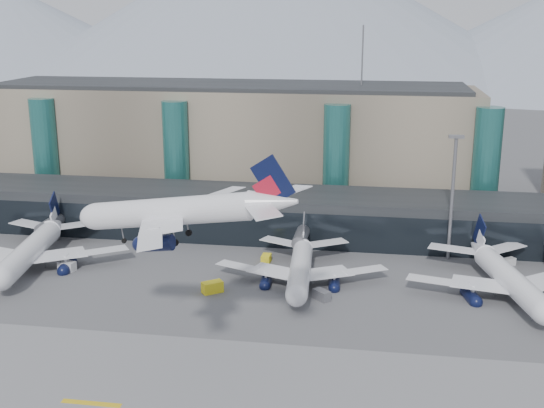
{
  "coord_description": "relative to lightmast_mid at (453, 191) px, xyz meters",
  "views": [
    {
      "loc": [
        15.06,
        -87.79,
        47.84
      ],
      "look_at": [
        -4.0,
        32.0,
        14.51
      ],
      "focal_mm": 45.0,
      "sensor_mm": 36.0,
      "label": 1
    }
  ],
  "objects": [
    {
      "name": "jet_parked_mid",
      "position": [
        -28.49,
        -15.89,
        -10.28
      ],
      "size": [
        33.91,
        33.28,
        10.94
      ],
      "rotation": [
        0.0,
        0.0,
        1.64
      ],
      "color": "white",
      "rests_on": "ground"
    },
    {
      "name": "ground",
      "position": [
        -30.0,
        -48.0,
        -14.42
      ],
      "size": [
        900.0,
        900.0,
        0.0
      ],
      "primitive_type": "plane",
      "color": "#515154",
      "rests_on": "ground"
    },
    {
      "name": "veh_d",
      "position": [
        11.65,
        -2.0,
        -13.68
      ],
      "size": [
        2.93,
        2.57,
        1.48
      ],
      "primitive_type": "cube",
      "rotation": [
        0.0,
        0.0,
        0.58
      ],
      "color": "silver",
      "rests_on": "ground"
    },
    {
      "name": "veh_h",
      "position": [
        -43.45,
        -24.89,
        -13.4
      ],
      "size": [
        4.1,
        3.76,
        2.03
      ],
      "primitive_type": "cube",
      "rotation": [
        0.0,
        0.0,
        0.64
      ],
      "color": "yellow",
      "rests_on": "ground"
    },
    {
      "name": "jet_parked_right",
      "position": [
        8.14,
        -15.98,
        -9.89
      ],
      "size": [
        36.35,
        37.26,
        11.99
      ],
      "rotation": [
        0.0,
        0.0,
        1.79
      ],
      "color": "white",
      "rests_on": "ground"
    },
    {
      "name": "concourse",
      "position": [
        -30.02,
        9.73,
        -9.45
      ],
      "size": [
        170.0,
        27.0,
        10.0
      ],
      "color": "black",
      "rests_on": "ground"
    },
    {
      "name": "hero_jet",
      "position": [
        -38.87,
        -52.12,
        9.68
      ],
      "size": [
        32.65,
        32.68,
        10.61
      ],
      "rotation": [
        0.0,
        -0.14,
        -0.13
      ],
      "color": "white",
      "rests_on": "ground"
    },
    {
      "name": "jet_parked_left",
      "position": [
        -82.25,
        -15.42,
        -9.63
      ],
      "size": [
        38.87,
        39.1,
        12.66
      ],
      "rotation": [
        0.0,
        0.0,
        1.72
      ],
      "color": "white",
      "rests_on": "ground"
    },
    {
      "name": "veh_c",
      "position": [
        -23.73,
        -25.06,
        -13.54
      ],
      "size": [
        3.42,
        3.39,
        1.75
      ],
      "primitive_type": "cube",
      "rotation": [
        0.0,
        0.0,
        -0.77
      ],
      "color": "#525358",
      "rests_on": "ground"
    },
    {
      "name": "mountain_ridge",
      "position": [
        -14.03,
        332.0,
        31.33
      ],
      "size": [
        910.0,
        400.0,
        110.0
      ],
      "color": "gray",
      "rests_on": "ground"
    },
    {
      "name": "lightmast_mid",
      "position": [
        0.0,
        0.0,
        0.0
      ],
      "size": [
        3.0,
        1.2,
        25.6
      ],
      "color": "slate",
      "rests_on": "ground"
    },
    {
      "name": "terminal_main",
      "position": [
        -55.0,
        42.0,
        1.03
      ],
      "size": [
        130.0,
        30.0,
        31.0
      ],
      "color": "gray",
      "rests_on": "ground"
    },
    {
      "name": "veh_b",
      "position": [
        -36.45,
        -8.07,
        -13.61
      ],
      "size": [
        1.81,
        2.85,
        1.62
      ],
      "primitive_type": "cube",
      "rotation": [
        0.0,
        0.0,
        1.54
      ],
      "color": "yellow",
      "rests_on": "ground"
    },
    {
      "name": "veh_a",
      "position": [
        -74.14,
        -18.75,
        -13.5
      ],
      "size": [
        3.56,
        2.43,
        1.84
      ],
      "primitive_type": "cube",
      "rotation": [
        0.0,
        0.0,
        -0.19
      ],
      "color": "silver",
      "rests_on": "ground"
    },
    {
      "name": "teal_towers",
      "position": [
        -44.99,
        26.01,
        -0.41
      ],
      "size": [
        116.4,
        19.4,
        46.0
      ],
      "color": "#256864",
      "rests_on": "ground"
    }
  ]
}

